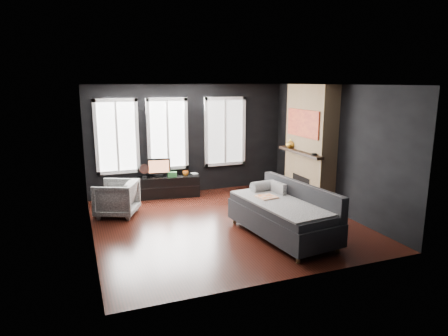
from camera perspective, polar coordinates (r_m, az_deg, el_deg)
name	(u,v)px	position (r m, az deg, el deg)	size (l,w,h in m)	color
floor	(225,223)	(8.03, 0.09, -7.82)	(5.00, 5.00, 0.00)	black
ceiling	(225,85)	(7.55, 0.10, 11.82)	(5.00, 5.00, 0.00)	white
wall_back	(189,139)	(10.02, -5.02, 4.13)	(5.00, 0.02, 2.70)	black
wall_left	(88,166)	(7.19, -18.85, 0.30)	(0.02, 5.00, 2.70)	black
wall_right	(334,149)	(8.87, 15.38, 2.68)	(0.02, 5.00, 2.70)	black
windows	(171,98)	(9.78, -7.65, 9.94)	(4.00, 0.16, 1.76)	white
fireplace	(310,145)	(9.24, 12.20, 3.22)	(0.70, 1.62, 2.70)	#93724C
sofa	(282,211)	(7.28, 8.30, -6.13)	(1.11, 2.22, 0.96)	#262628
stripe_pillow	(278,192)	(7.71, 7.78, -3.42)	(0.09, 0.37, 0.37)	gray
armchair	(116,197)	(8.65, -15.12, -3.98)	(0.79, 0.74, 0.81)	silver
media_console	(168,186)	(9.84, -7.94, -2.59)	(1.49, 0.46, 0.51)	black
monitor	(159,166)	(9.71, -9.29, 0.24)	(0.56, 0.12, 0.50)	black
desk_fan	(144,170)	(9.70, -11.32, -0.33)	(0.24, 0.24, 0.34)	gray
mug	(186,173)	(9.78, -5.51, -0.66)	(0.14, 0.11, 0.14)	orange
book	(191,170)	(9.89, -4.68, -0.31)	(0.15, 0.02, 0.20)	beige
storage_box	(172,174)	(9.70, -7.39, -0.88)	(0.21, 0.13, 0.12)	#337E38
mantel_vase	(290,144)	(9.49, 9.45, 3.45)	(0.20, 0.21, 0.20)	gold
mantel_clock	(314,154)	(8.67, 12.74, 1.93)	(0.11, 0.11, 0.04)	black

